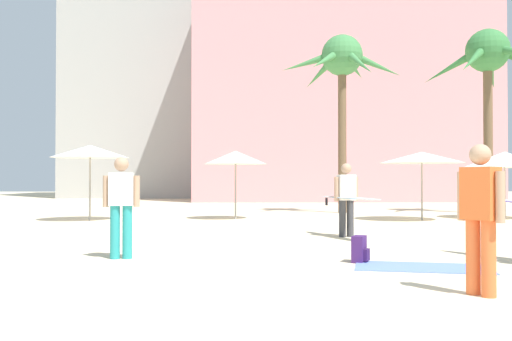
{
  "coord_description": "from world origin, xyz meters",
  "views": [
    {
      "loc": [
        -0.61,
        -5.21,
        1.3
      ],
      "look_at": [
        -0.43,
        6.84,
        1.5
      ],
      "focal_mm": 40.49,
      "sensor_mm": 36.0,
      "label": 1
    }
  ],
  "objects_px": {
    "cafe_umbrella_3": "(90,151)",
    "beach_towel": "(423,267)",
    "backpack": "(360,250)",
    "palm_tree_far_left": "(342,66)",
    "cafe_umbrella_0": "(505,159)",
    "cafe_umbrella_1": "(422,157)",
    "cafe_umbrella_2": "(236,158)",
    "person_mid_left": "(347,197)",
    "person_far_right": "(480,212)",
    "palm_tree_left": "(489,62)",
    "person_near_right": "(121,203)"
  },
  "relations": [
    {
      "from": "cafe_umbrella_3",
      "to": "beach_towel",
      "type": "height_order",
      "value": "cafe_umbrella_3"
    },
    {
      "from": "beach_towel",
      "to": "backpack",
      "type": "xyz_separation_m",
      "value": [
        -0.82,
        0.58,
        0.19
      ]
    },
    {
      "from": "palm_tree_far_left",
      "to": "cafe_umbrella_0",
      "type": "xyz_separation_m",
      "value": [
        4.97,
        -3.49,
        -3.87
      ]
    },
    {
      "from": "cafe_umbrella_0",
      "to": "cafe_umbrella_1",
      "type": "distance_m",
      "value": 3.21
    },
    {
      "from": "cafe_umbrella_0",
      "to": "cafe_umbrella_2",
      "type": "height_order",
      "value": "cafe_umbrella_2"
    },
    {
      "from": "person_mid_left",
      "to": "person_far_right",
      "type": "xyz_separation_m",
      "value": [
        0.36,
        -6.62,
        0.02
      ]
    },
    {
      "from": "palm_tree_left",
      "to": "beach_towel",
      "type": "relative_size",
      "value": 3.7
    },
    {
      "from": "palm_tree_far_left",
      "to": "palm_tree_left",
      "type": "bearing_deg",
      "value": -4.11
    },
    {
      "from": "cafe_umbrella_0",
      "to": "backpack",
      "type": "height_order",
      "value": "cafe_umbrella_0"
    },
    {
      "from": "person_mid_left",
      "to": "person_near_right",
      "type": "xyz_separation_m",
      "value": [
        -4.36,
        -3.5,
        0.01
      ]
    },
    {
      "from": "backpack",
      "to": "person_far_right",
      "type": "bearing_deg",
      "value": -47.22
    },
    {
      "from": "cafe_umbrella_0",
      "to": "cafe_umbrella_1",
      "type": "bearing_deg",
      "value": -164.42
    },
    {
      "from": "cafe_umbrella_3",
      "to": "person_near_right",
      "type": "relative_size",
      "value": 1.47
    },
    {
      "from": "cafe_umbrella_0",
      "to": "person_near_right",
      "type": "xyz_separation_m",
      "value": [
        -10.82,
        -9.83,
        -1.08
      ]
    },
    {
      "from": "beach_towel",
      "to": "person_far_right",
      "type": "distance_m",
      "value": 2.26
    },
    {
      "from": "cafe_umbrella_3",
      "to": "palm_tree_left",
      "type": "bearing_deg",
      "value": 15.0
    },
    {
      "from": "cafe_umbrella_3",
      "to": "palm_tree_far_left",
      "type": "bearing_deg",
      "value": 26.07
    },
    {
      "from": "cafe_umbrella_0",
      "to": "cafe_umbrella_3",
      "type": "distance_m",
      "value": 13.82
    },
    {
      "from": "palm_tree_far_left",
      "to": "person_near_right",
      "type": "bearing_deg",
      "value": -113.73
    },
    {
      "from": "cafe_umbrella_1",
      "to": "person_near_right",
      "type": "relative_size",
      "value": 1.61
    },
    {
      "from": "person_near_right",
      "to": "person_far_right",
      "type": "height_order",
      "value": "person_far_right"
    },
    {
      "from": "cafe_umbrella_3",
      "to": "person_far_right",
      "type": "xyz_separation_m",
      "value": [
        7.69,
        -12.12,
        -1.29
      ]
    },
    {
      "from": "cafe_umbrella_0",
      "to": "person_near_right",
      "type": "relative_size",
      "value": 1.64
    },
    {
      "from": "cafe_umbrella_3",
      "to": "person_far_right",
      "type": "relative_size",
      "value": 1.45
    },
    {
      "from": "backpack",
      "to": "person_near_right",
      "type": "bearing_deg",
      "value": -162.24
    },
    {
      "from": "cafe_umbrella_0",
      "to": "cafe_umbrella_3",
      "type": "height_order",
      "value": "cafe_umbrella_3"
    },
    {
      "from": "cafe_umbrella_3",
      "to": "person_mid_left",
      "type": "bearing_deg",
      "value": -36.89
    },
    {
      "from": "palm_tree_far_left",
      "to": "person_far_right",
      "type": "height_order",
      "value": "palm_tree_far_left"
    },
    {
      "from": "cafe_umbrella_1",
      "to": "palm_tree_left",
      "type": "bearing_deg",
      "value": 45.51
    },
    {
      "from": "palm_tree_left",
      "to": "backpack",
      "type": "xyz_separation_m",
      "value": [
        -7.73,
        -13.39,
        -5.74
      ]
    },
    {
      "from": "palm_tree_far_left",
      "to": "person_near_right",
      "type": "height_order",
      "value": "palm_tree_far_left"
    },
    {
      "from": "cafe_umbrella_1",
      "to": "beach_towel",
      "type": "xyz_separation_m",
      "value": [
        -3.05,
        -10.03,
        -2.03
      ]
    },
    {
      "from": "palm_tree_left",
      "to": "person_far_right",
      "type": "relative_size",
      "value": 4.25
    },
    {
      "from": "cafe_umbrella_0",
      "to": "person_mid_left",
      "type": "xyz_separation_m",
      "value": [
        -6.47,
        -6.33,
        -1.09
      ]
    },
    {
      "from": "cafe_umbrella_1",
      "to": "cafe_umbrella_2",
      "type": "bearing_deg",
      "value": 173.85
    },
    {
      "from": "backpack",
      "to": "person_mid_left",
      "type": "relative_size",
      "value": 0.16
    },
    {
      "from": "cafe_umbrella_3",
      "to": "backpack",
      "type": "bearing_deg",
      "value": -54.23
    },
    {
      "from": "palm_tree_left",
      "to": "backpack",
      "type": "distance_m",
      "value": 16.5
    },
    {
      "from": "backpack",
      "to": "person_mid_left",
      "type": "height_order",
      "value": "person_mid_left"
    },
    {
      "from": "cafe_umbrella_1",
      "to": "cafe_umbrella_3",
      "type": "relative_size",
      "value": 1.09
    },
    {
      "from": "beach_towel",
      "to": "person_near_right",
      "type": "height_order",
      "value": "person_near_right"
    },
    {
      "from": "backpack",
      "to": "person_near_right",
      "type": "xyz_separation_m",
      "value": [
        -3.87,
        0.48,
        0.72
      ]
    },
    {
      "from": "palm_tree_far_left",
      "to": "person_far_right",
      "type": "relative_size",
      "value": 4.16
    },
    {
      "from": "palm_tree_far_left",
      "to": "cafe_umbrella_3",
      "type": "relative_size",
      "value": 2.86
    },
    {
      "from": "palm_tree_left",
      "to": "cafe_umbrella_2",
      "type": "bearing_deg",
      "value": -161.66
    },
    {
      "from": "cafe_umbrella_1",
      "to": "cafe_umbrella_2",
      "type": "distance_m",
      "value": 6.07
    },
    {
      "from": "beach_towel",
      "to": "cafe_umbrella_2",
      "type": "bearing_deg",
      "value": 105.65
    },
    {
      "from": "palm_tree_left",
      "to": "beach_towel",
      "type": "height_order",
      "value": "palm_tree_left"
    },
    {
      "from": "person_far_right",
      "to": "person_mid_left",
      "type": "bearing_deg",
      "value": 60.96
    },
    {
      "from": "cafe_umbrella_1",
      "to": "person_mid_left",
      "type": "height_order",
      "value": "cafe_umbrella_1"
    }
  ]
}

